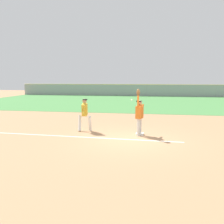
# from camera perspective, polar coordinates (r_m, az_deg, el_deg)

# --- Properties ---
(ground_plane) EXTENTS (80.05, 80.05, 0.00)m
(ground_plane) POSITION_cam_1_polar(r_m,az_deg,el_deg) (11.14, 4.48, -6.47)
(ground_plane) COLOR tan
(outfield_grass) EXTENTS (40.31, 18.67, 0.01)m
(outfield_grass) POSITION_cam_1_polar(r_m,az_deg,el_deg) (28.23, 7.63, 2.34)
(outfield_grass) COLOR #4C8C47
(outfield_grass) RESTS_ON ground_plane
(chalk_foul_line) EXTENTS (12.00, 0.55, 0.01)m
(chalk_foul_line) POSITION_cam_1_polar(r_m,az_deg,el_deg) (12.09, -13.04, -5.48)
(chalk_foul_line) COLOR white
(chalk_foul_line) RESTS_ON ground_plane
(first_base) EXTENTS (0.38, 0.38, 0.08)m
(first_base) POSITION_cam_1_polar(r_m,az_deg,el_deg) (12.07, 6.59, -5.17)
(first_base) COLOR white
(first_base) RESTS_ON ground_plane
(fielder) EXTENTS (0.39, 0.88, 2.28)m
(fielder) POSITION_cam_1_polar(r_m,az_deg,el_deg) (11.70, 6.48, -0.20)
(fielder) COLOR silver
(fielder) RESTS_ON ground_plane
(runner) EXTENTS (0.78, 0.85, 1.72)m
(runner) POSITION_cam_1_polar(r_m,az_deg,el_deg) (12.67, -6.48, -0.13)
(runner) COLOR white
(runner) RESTS_ON ground_plane
(baseball) EXTENTS (0.07, 0.07, 0.07)m
(baseball) POSITION_cam_1_polar(r_m,az_deg,el_deg) (12.02, 4.67, 2.89)
(baseball) COLOR white
(outfield_fence) EXTENTS (40.39, 0.08, 1.81)m
(outfield_fence) POSITION_cam_1_polar(r_m,az_deg,el_deg) (37.47, 8.15, 5.11)
(outfield_fence) COLOR #93999E
(outfield_fence) RESTS_ON ground_plane
(parked_car_tan) EXTENTS (4.43, 2.17, 1.25)m
(parked_car_tan) POSITION_cam_1_polar(r_m,az_deg,el_deg) (42.60, -6.88, 5.17)
(parked_car_tan) COLOR tan
(parked_car_tan) RESTS_ON ground_plane
(parked_car_white) EXTENTS (4.53, 2.38, 1.25)m
(parked_car_white) POSITION_cam_1_polar(r_m,az_deg,el_deg) (41.05, 0.92, 5.12)
(parked_car_white) COLOR white
(parked_car_white) RESTS_ON ground_plane
(parked_car_green) EXTENTS (4.53, 2.38, 1.25)m
(parked_car_green) POSITION_cam_1_polar(r_m,az_deg,el_deg) (41.20, 9.34, 5.02)
(parked_car_green) COLOR #1E6B33
(parked_car_green) RESTS_ON ground_plane
(parked_car_black) EXTENTS (4.44, 2.19, 1.25)m
(parked_car_black) POSITION_cam_1_polar(r_m,az_deg,el_deg) (41.43, 17.58, 4.77)
(parked_car_black) COLOR black
(parked_car_black) RESTS_ON ground_plane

